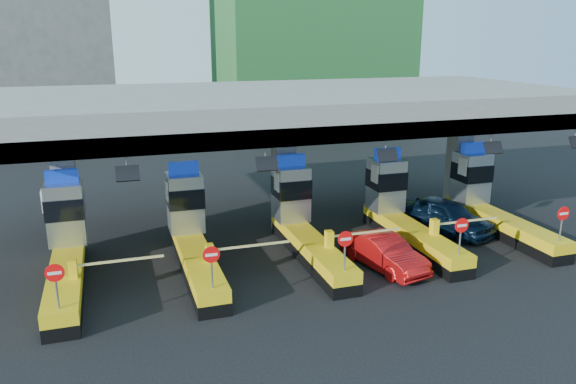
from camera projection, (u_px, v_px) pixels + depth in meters
name	position (u px, v px, depth m)	size (l,w,h in m)	color
ground	(303.00, 252.00, 25.54)	(120.00, 120.00, 0.00)	black
toll_canopy	(284.00, 109.00, 26.53)	(28.00, 12.09, 7.00)	slate
toll_lane_far_left	(66.00, 245.00, 22.46)	(4.43, 8.00, 4.16)	black
toll_lane_left	(191.00, 232.00, 23.94)	(4.43, 8.00, 4.16)	black
toll_lane_center	(302.00, 221.00, 25.42)	(4.43, 8.00, 4.16)	black
toll_lane_right	(400.00, 210.00, 26.91)	(4.43, 8.00, 4.16)	black
toll_lane_far_right	(488.00, 201.00, 28.39)	(4.43, 8.00, 4.16)	black
bg_building_concrete	(33.00, 41.00, 51.97)	(14.00, 10.00, 18.00)	#4C4C49
van	(445.00, 216.00, 27.89)	(2.01, 4.99, 1.70)	black
red_car	(384.00, 252.00, 23.56)	(1.50, 4.31, 1.42)	#AE0D0E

